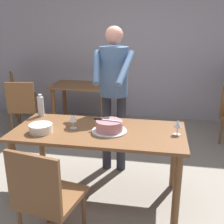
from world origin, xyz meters
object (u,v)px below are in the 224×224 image
(wine_glass_near, at_px, (73,119))
(background_table, at_px, (82,94))
(main_dining_table, at_px, (99,141))
(background_chair_3, at_px, (24,106))
(cake_on_platter, at_px, (109,127))
(chair_near_side, at_px, (46,196))
(plate_stack, at_px, (41,128))
(cake_knife, at_px, (102,119))
(person_cutting_cake, at_px, (114,85))
(wine_glass_far, at_px, (178,124))
(background_chair_0, at_px, (21,94))
(water_bottle, at_px, (41,106))

(wine_glass_near, xyz_separation_m, background_table, (-0.52, 2.06, -0.28))
(main_dining_table, relative_size, background_chair_3, 1.86)
(cake_on_platter, bearing_deg, background_table, 113.06)
(chair_near_side, bearing_deg, background_table, 100.70)
(chair_near_side, bearing_deg, plate_stack, 115.26)
(cake_on_platter, xyz_separation_m, cake_knife, (-0.07, 0.01, 0.06))
(person_cutting_cake, xyz_separation_m, chair_near_side, (-0.29, -1.36, -0.58))
(main_dining_table, height_order, cake_on_platter, cake_on_platter)
(background_chair_3, bearing_deg, chair_near_side, -59.24)
(wine_glass_far, xyz_separation_m, person_cutting_cake, (-0.70, 0.58, 0.22))
(person_cutting_cake, bearing_deg, chair_near_side, -101.97)
(wine_glass_far, relative_size, chair_near_side, 0.16)
(background_table, bearing_deg, cake_on_platter, -66.94)
(main_dining_table, xyz_separation_m, plate_stack, (-0.53, -0.15, 0.15))
(background_table, relative_size, background_chair_3, 1.11)
(wine_glass_far, relative_size, background_table, 0.14)
(plate_stack, xyz_separation_m, wine_glass_near, (0.27, 0.15, 0.06))
(cake_on_platter, distance_m, wine_glass_far, 0.64)
(cake_on_platter, relative_size, chair_near_side, 0.38)
(background_chair_0, distance_m, background_chair_3, 0.82)
(chair_near_side, bearing_deg, cake_knife, 69.57)
(person_cutting_cake, bearing_deg, plate_stack, -127.45)
(wine_glass_far, bearing_deg, chair_near_side, -141.80)
(background_chair_3, bearing_deg, cake_knife, -42.32)
(water_bottle, relative_size, chair_near_side, 0.28)
(main_dining_table, relative_size, plate_stack, 7.59)
(cake_on_platter, xyz_separation_m, water_bottle, (-0.84, 0.33, 0.06))
(main_dining_table, height_order, wine_glass_near, wine_glass_near)
(cake_on_platter, height_order, water_bottle, water_bottle)
(person_cutting_cake, xyz_separation_m, background_chair_3, (-1.60, 0.84, -0.58))
(person_cutting_cake, height_order, background_chair_3, person_cutting_cake)
(background_table, bearing_deg, wine_glass_far, -53.23)
(main_dining_table, xyz_separation_m, wine_glass_far, (0.75, 0.02, 0.22))
(main_dining_table, distance_m, person_cutting_cake, 0.74)
(wine_glass_near, xyz_separation_m, background_chair_0, (-1.72, 2.15, -0.36))
(water_bottle, distance_m, background_chair_0, 2.26)
(background_chair_0, bearing_deg, cake_knife, -46.87)
(cake_on_platter, bearing_deg, person_cutting_cake, 95.80)
(chair_near_side, bearing_deg, wine_glass_near, 91.06)
(person_cutting_cake, bearing_deg, background_table, 119.41)
(person_cutting_cake, bearing_deg, wine_glass_far, -39.63)
(plate_stack, height_order, chair_near_side, chair_near_side)
(plate_stack, distance_m, wine_glass_far, 1.29)
(background_table, distance_m, background_chair_0, 1.21)
(wine_glass_near, distance_m, water_bottle, 0.57)
(wine_glass_near, bearing_deg, plate_stack, -151.14)
(wine_glass_far, bearing_deg, water_bottle, 168.87)
(cake_knife, height_order, wine_glass_far, wine_glass_far)
(cake_knife, distance_m, background_chair_0, 2.98)
(chair_near_side, height_order, background_chair_3, same)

